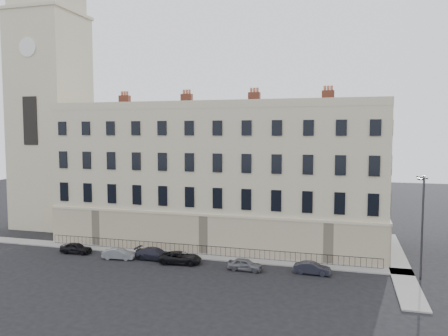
{
  "coord_description": "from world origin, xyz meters",
  "views": [
    {
      "loc": [
        7.95,
        -36.08,
        12.61
      ],
      "look_at": [
        -4.94,
        10.0,
        8.64
      ],
      "focal_mm": 35.0,
      "sensor_mm": 36.0,
      "label": 1
    }
  ],
  "objects": [
    {
      "name": "terrace",
      "position": [
        -5.97,
        11.97,
        7.5
      ],
      "size": [
        36.22,
        12.22,
        17.0
      ],
      "color": "beige",
      "rests_on": "ground"
    },
    {
      "name": "car_e",
      "position": [
        -0.67,
        1.89,
        0.55
      ],
      "size": [
        3.25,
        1.39,
        1.1
      ],
      "primitive_type": "imported",
      "rotation": [
        0.0,
        0.0,
        1.54
      ],
      "color": "slate",
      "rests_on": "ground"
    },
    {
      "name": "pavement_east_return",
      "position": [
        13.0,
        8.0,
        0.06
      ],
      "size": [
        2.0,
        24.0,
        0.12
      ],
      "primitive_type": "cube",
      "color": "gray",
      "rests_on": "ground"
    },
    {
      "name": "car_b",
      "position": [
        -13.55,
        1.98,
        0.53
      ],
      "size": [
        3.34,
        1.47,
        1.07
      ],
      "primitive_type": "imported",
      "rotation": [
        0.0,
        0.0,
        1.68
      ],
      "color": "gray",
      "rests_on": "ground"
    },
    {
      "name": "ground",
      "position": [
        0.0,
        0.0,
        0.0
      ],
      "size": [
        160.0,
        160.0,
        0.0
      ],
      "primitive_type": "plane",
      "color": "black",
      "rests_on": "ground"
    },
    {
      "name": "church_tower",
      "position": [
        -30.0,
        14.0,
        18.66
      ],
      "size": [
        8.0,
        8.13,
        44.0
      ],
      "color": "beige",
      "rests_on": "ground"
    },
    {
      "name": "pavement_terrace",
      "position": [
        -10.0,
        5.0,
        0.06
      ],
      "size": [
        48.0,
        2.0,
        0.12
      ],
      "primitive_type": "cube",
      "color": "gray",
      "rests_on": "ground"
    },
    {
      "name": "car_f",
      "position": [
        5.3,
        2.49,
        0.53
      ],
      "size": [
        3.29,
        1.29,
        1.07
      ],
      "primitive_type": "imported",
      "rotation": [
        0.0,
        0.0,
        1.52
      ],
      "color": "#22242E",
      "rests_on": "ground"
    },
    {
      "name": "car_c",
      "position": [
        -9.98,
        2.75,
        0.59
      ],
      "size": [
        4.12,
        1.86,
        1.17
      ],
      "primitive_type": "imported",
      "rotation": [
        0.0,
        0.0,
        1.52
      ],
      "color": "#23232E",
      "rests_on": "ground"
    },
    {
      "name": "streetlamp",
      "position": [
        14.31,
        3.46,
        4.96
      ],
      "size": [
        0.84,
        1.85,
        8.95
      ],
      "rotation": [
        0.0,
        0.0,
        0.36
      ],
      "color": "#313036",
      "rests_on": "ground"
    },
    {
      "name": "car_a",
      "position": [
        -18.87,
        2.63,
        0.56
      ],
      "size": [
        3.34,
        1.45,
        1.12
      ],
      "primitive_type": "imported",
      "rotation": [
        0.0,
        0.0,
        1.61
      ],
      "color": "black",
      "rests_on": "ground"
    },
    {
      "name": "railings",
      "position": [
        -6.0,
        5.4,
        0.55
      ],
      "size": [
        35.0,
        0.04,
        0.96
      ],
      "color": "black",
      "rests_on": "ground"
    },
    {
      "name": "car_d",
      "position": [
        -7.13,
        2.26,
        0.57
      ],
      "size": [
        4.27,
        2.34,
        1.13
      ],
      "primitive_type": "imported",
      "rotation": [
        0.0,
        0.0,
        1.69
      ],
      "color": "black",
      "rests_on": "ground"
    }
  ]
}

